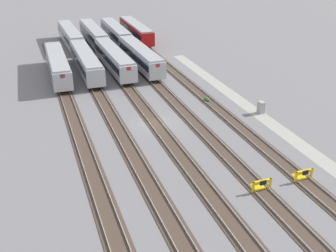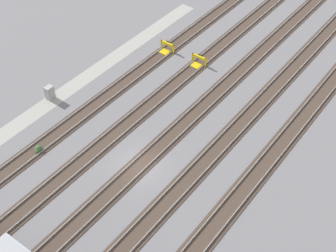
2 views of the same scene
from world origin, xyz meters
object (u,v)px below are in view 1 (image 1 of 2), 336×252
at_px(subway_car_back_row_rightmost, 86,62).
at_px(subway_car_back_row_centre, 136,31).
at_px(electrical_cabinet, 261,107).
at_px(subway_car_front_row_rightmost, 71,36).
at_px(subway_car_back_row_leftmost, 114,59).
at_px(subway_car_front_row_centre, 140,56).
at_px(subway_car_front_row_left_inner, 58,65).
at_px(bumper_stop_near_inner_track, 260,185).
at_px(subway_car_front_row_leftmost, 94,34).
at_px(bumper_stop_nearest_track, 302,175).
at_px(weed_clump, 207,100).
at_px(subway_car_front_row_right_inner, 116,33).

bearing_deg(subway_car_back_row_rightmost, subway_car_back_row_centre, -36.31).
bearing_deg(electrical_cabinet, subway_car_front_row_rightmost, 23.57).
bearing_deg(subway_car_back_row_leftmost, subway_car_front_row_centre, -90.00).
bearing_deg(electrical_cabinet, subway_car_front_row_centre, 21.35).
xyz_separation_m(subway_car_front_row_left_inner, subway_car_front_row_centre, (0.00, -14.04, 0.00)).
xyz_separation_m(subway_car_back_row_centre, bumper_stop_near_inner_track, (-57.94, 4.65, -1.53)).
height_order(subway_car_front_row_leftmost, subway_car_back_row_centre, same).
distance_m(subway_car_front_row_left_inner, bumper_stop_nearest_track, 43.04).
relative_size(subway_car_front_row_leftmost, bumper_stop_nearest_track, 9.01).
relative_size(subway_car_back_row_centre, electrical_cabinet, 11.26).
xyz_separation_m(subway_car_back_row_leftmost, weed_clump, (-17.85, -9.05, -1.80)).
height_order(subway_car_front_row_rightmost, bumper_stop_near_inner_track, subway_car_front_row_rightmost).
bearing_deg(subway_car_front_row_right_inner, electrical_cabinet, -167.71).
bearing_deg(subway_car_back_row_centre, bumper_stop_nearest_track, -179.96).
bearing_deg(weed_clump, subway_car_front_row_right_inner, 6.76).
bearing_deg(subway_car_back_row_centre, subway_car_front_row_left_inner, 135.70).
height_order(subway_car_front_row_centre, subway_car_back_row_leftmost, same).
distance_m(electrical_cabinet, weed_clump, 7.90).
relative_size(bumper_stop_nearest_track, bumper_stop_near_inner_track, 1.00).
xyz_separation_m(subway_car_back_row_centre, weed_clump, (-36.99, 0.26, -1.80)).
relative_size(subway_car_front_row_leftmost, subway_car_back_row_rightmost, 1.00).
bearing_deg(subway_car_front_row_left_inner, electrical_cabinet, -135.68).
bearing_deg(subway_car_front_row_rightmost, electrical_cabinet, -156.43).
relative_size(subway_car_front_row_leftmost, subway_car_front_row_left_inner, 1.00).
height_order(subway_car_back_row_centre, electrical_cabinet, subway_car_back_row_centre).
xyz_separation_m(subway_car_front_row_leftmost, subway_car_front_row_left_inner, (-19.07, 9.40, 0.00)).
distance_m(subway_car_front_row_left_inner, subway_car_back_row_centre, 26.75).
bearing_deg(weed_clump, bumper_stop_near_inner_track, 168.16).
distance_m(subway_car_back_row_centre, electrical_cabinet, 43.39).
relative_size(subway_car_front_row_rightmost, weed_clump, 19.63).
xyz_separation_m(subway_car_front_row_leftmost, bumper_stop_near_inner_track, (-57.86, -4.64, -1.53)).
bearing_deg(subway_car_front_row_left_inner, subway_car_front_row_centre, -90.00).
relative_size(subway_car_front_row_rightmost, electrical_cabinet, 11.29).
relative_size(subway_car_back_row_leftmost, bumper_stop_near_inner_track, 9.03).
bearing_deg(bumper_stop_nearest_track, electrical_cabinet, -17.59).
bearing_deg(weed_clump, bumper_stop_nearest_track, -179.18).
bearing_deg(subway_car_front_row_right_inner, weed_clump, -173.24).
height_order(subway_car_front_row_centre, weed_clump, subway_car_front_row_centre).
height_order(subway_car_front_row_leftmost, subway_car_front_row_left_inner, same).
xyz_separation_m(subway_car_back_row_leftmost, subway_car_back_row_rightmost, (0.00, 4.77, 0.00)).
xyz_separation_m(subway_car_front_row_left_inner, subway_car_front_row_rightmost, (19.11, -4.61, 0.00)).
relative_size(subway_car_front_row_leftmost, bumper_stop_near_inner_track, 9.02).
relative_size(subway_car_front_row_rightmost, subway_car_back_row_centre, 1.00).
bearing_deg(subway_car_back_row_leftmost, subway_car_front_row_right_inner, -14.03).
height_order(subway_car_front_row_rightmost, subway_car_back_row_rightmost, same).
relative_size(subway_car_front_row_left_inner, subway_car_front_row_right_inner, 1.00).
xyz_separation_m(bumper_stop_near_inner_track, weed_clump, (20.95, -4.39, -0.27)).
bearing_deg(subway_car_front_row_centre, subway_car_back_row_leftmost, 90.00).
distance_m(subway_car_front_row_centre, subway_car_back_row_leftmost, 4.65).
xyz_separation_m(subway_car_front_row_centre, subway_car_front_row_rightmost, (19.11, 9.43, 0.00)).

